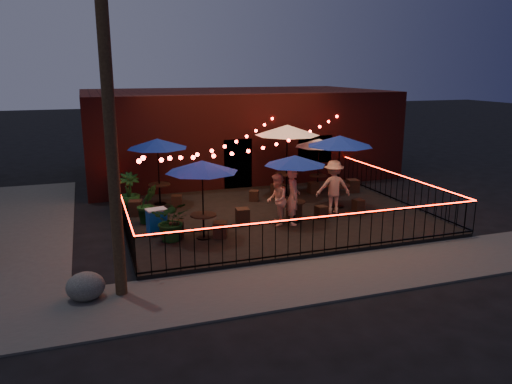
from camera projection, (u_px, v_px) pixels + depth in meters
ground at (295, 235)px, 15.43m from camera, size 110.00×110.00×0.00m
patio at (272, 215)px, 17.24m from camera, size 10.00×8.00×0.15m
sidewalk at (347, 274)px, 12.44m from camera, size 18.00×2.50×0.05m
brick_building at (234, 132)px, 24.43m from camera, size 14.00×8.00×4.00m
utility_pole at (110, 119)px, 10.37m from camera, size 0.26×0.26×8.00m
fence_front at (325, 235)px, 13.43m from camera, size 10.00×0.04×1.04m
fence_left at (122, 212)px, 15.53m from camera, size 0.04×8.00×1.04m
fence_right at (397, 188)px, 18.68m from camera, size 0.04×8.00×1.04m
festoon_lights at (247, 148)px, 16.06m from camera, size 10.02×8.72×1.32m
cafe_table_0 at (202, 167)px, 14.20m from camera, size 2.18×2.18×2.33m
cafe_table_1 at (157, 144)px, 17.90m from camera, size 2.52×2.52×2.43m
cafe_table_2 at (295, 161)px, 15.80m from camera, size 2.29×2.29×2.20m
cafe_table_3 at (287, 131)px, 19.19m from camera, size 3.30×3.30×2.77m
cafe_table_4 at (340, 142)px, 17.50m from camera, size 2.43×2.43×2.59m
cafe_table_5 at (319, 143)px, 19.90m from camera, size 2.17×2.17×2.14m
bistro_chair_0 at (176, 229)px, 14.78m from camera, size 0.44×0.44×0.49m
bistro_chair_1 at (220, 230)px, 14.74m from camera, size 0.51×0.51×0.46m
bistro_chair_2 at (136, 208)px, 16.95m from camera, size 0.51×0.51×0.51m
bistro_chair_3 at (177, 201)px, 18.01m from camera, size 0.43×0.43×0.42m
bistro_chair_4 at (243, 216)px, 16.08m from camera, size 0.46×0.46×0.49m
bistro_chair_5 at (294, 210)px, 16.76m from camera, size 0.50×0.50×0.46m
bistro_chair_6 at (254, 196)px, 18.82m from camera, size 0.44×0.44×0.40m
bistro_chair_7 at (278, 190)px, 19.45m from camera, size 0.53×0.53×0.50m
bistro_chair_8 at (321, 212)px, 16.63m from camera, size 0.39×0.39×0.42m
bistro_chair_9 at (358, 205)px, 17.53m from camera, size 0.37×0.37×0.40m
bistro_chair_10 at (313, 188)px, 19.99m from camera, size 0.39×0.39×0.44m
bistro_chair_11 at (353, 186)px, 20.15m from camera, size 0.46×0.46×0.52m
patron_a at (293, 196)px, 15.85m from camera, size 0.59×0.75×1.82m
patron_b at (277, 200)px, 15.77m from camera, size 0.89×0.99×1.67m
patron_c at (333, 187)px, 17.06m from camera, size 1.30×0.91×1.85m
potted_shrub_a at (172, 220)px, 14.37m from camera, size 1.34×1.25×1.22m
potted_shrub_b at (147, 204)px, 16.04m from camera, size 0.84×0.76×1.26m
potted_shrub_c at (129, 192)px, 17.50m from camera, size 0.81×0.81×1.33m
cooler at (157, 221)px, 15.01m from camera, size 0.66×0.53×0.78m
boulder at (86, 287)px, 10.99m from camera, size 1.09×1.02×0.68m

